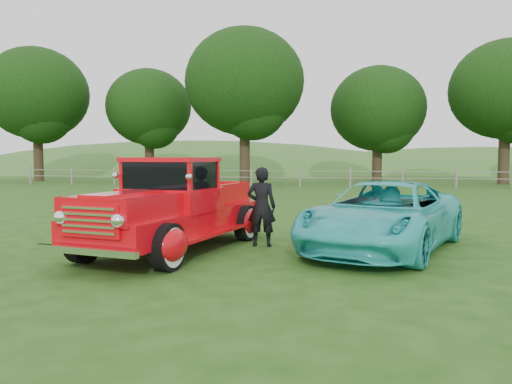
% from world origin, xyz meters
% --- Properties ---
extents(ground, '(140.00, 140.00, 0.00)m').
position_xyz_m(ground, '(0.00, 0.00, 0.00)').
color(ground, '#204412').
rests_on(ground, ground).
extents(distant_hills, '(116.00, 60.00, 18.00)m').
position_xyz_m(distant_hills, '(-4.08, 59.46, -4.55)').
color(distant_hills, '#3E6926').
rests_on(distant_hills, ground).
extents(fence_line, '(48.00, 0.12, 1.20)m').
position_xyz_m(fence_line, '(0.00, 22.00, 0.60)').
color(fence_line, gray).
rests_on(fence_line, ground).
extents(tree_far_west, '(7.60, 7.60, 9.93)m').
position_xyz_m(tree_far_west, '(-20.00, 26.00, 6.49)').
color(tree_far_west, black).
rests_on(tree_far_west, ground).
extents(tree_mid_west, '(6.40, 6.40, 8.46)m').
position_xyz_m(tree_mid_west, '(-12.00, 28.00, 5.55)').
color(tree_mid_west, black).
rests_on(tree_mid_west, ground).
extents(tree_near_west, '(8.00, 8.00, 10.42)m').
position_xyz_m(tree_near_west, '(-4.00, 25.00, 6.80)').
color(tree_near_west, black).
rests_on(tree_near_west, ground).
extents(tree_near_east, '(6.80, 6.80, 8.33)m').
position_xyz_m(tree_near_east, '(5.00, 29.00, 5.25)').
color(tree_near_east, black).
rests_on(tree_near_east, ground).
extents(tree_mid_east, '(7.20, 7.20, 9.44)m').
position_xyz_m(tree_mid_east, '(13.00, 27.00, 6.17)').
color(tree_mid_east, black).
rests_on(tree_mid_east, ground).
extents(red_pickup, '(2.98, 5.24, 1.78)m').
position_xyz_m(red_pickup, '(-0.64, 0.84, 0.80)').
color(red_pickup, black).
rests_on(red_pickup, ground).
extents(teal_sedan, '(3.77, 5.23, 1.32)m').
position_xyz_m(teal_sedan, '(3.33, 1.59, 0.66)').
color(teal_sedan, '#31C4C3').
rests_on(teal_sedan, ground).
extents(man, '(0.58, 0.38, 1.59)m').
position_xyz_m(man, '(0.94, 1.61, 0.80)').
color(man, black).
rests_on(man, ground).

